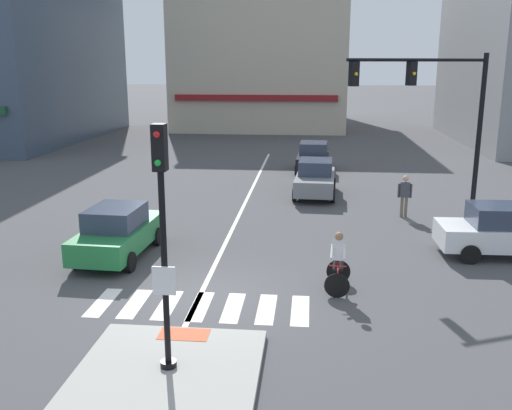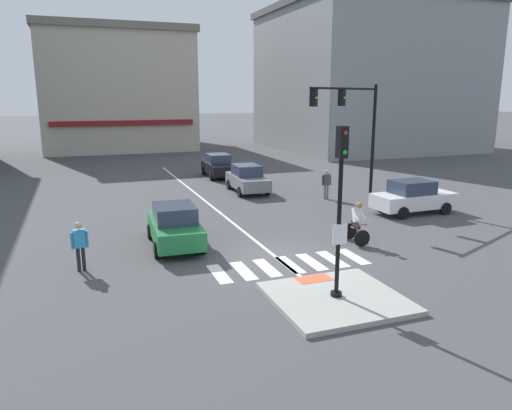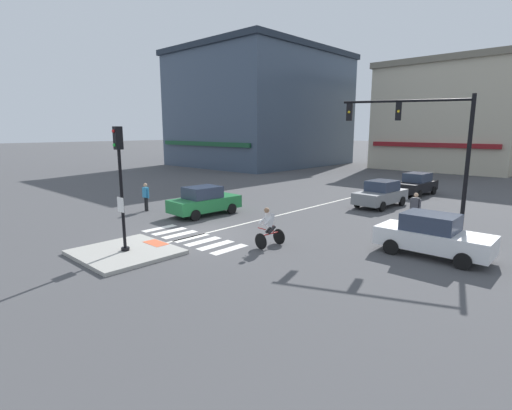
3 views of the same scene
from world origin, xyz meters
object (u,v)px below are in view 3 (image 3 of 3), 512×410
at_px(cyclist, 269,226).
at_px(signal_pole, 120,178).
at_px(traffic_light_mast, 426,138).
at_px(pedestrian_waiting_far_side, 415,206).
at_px(car_white_cross_right, 433,235).
at_px(pedestrian_at_curb_left, 146,195).
at_px(car_grey_eastbound_far, 381,194).
at_px(car_green_westbound_near, 204,201).
at_px(car_black_eastbound_distant, 416,184).

bearing_deg(cyclist, signal_pole, -127.39).
distance_m(traffic_light_mast, cyclist, 8.16).
bearing_deg(pedestrian_waiting_far_side, car_white_cross_right, -61.80).
distance_m(cyclist, pedestrian_at_curb_left, 10.16).
xyz_separation_m(car_grey_eastbound_far, cyclist, (0.56, -11.31, 0.06)).
height_order(traffic_light_mast, cyclist, traffic_light_mast).
bearing_deg(signal_pole, car_green_westbound_near, 116.08).
relative_size(cyclist, pedestrian_waiting_far_side, 1.01).
bearing_deg(traffic_light_mast, car_grey_eastbound_far, 130.70).
bearing_deg(traffic_light_mast, car_green_westbound_near, -157.81).
distance_m(traffic_light_mast, pedestrian_at_curb_left, 15.42).
height_order(car_green_westbound_near, pedestrian_waiting_far_side, pedestrian_waiting_far_side).
distance_m(car_black_eastbound_distant, car_green_westbound_near, 16.31).
xyz_separation_m(car_grey_eastbound_far, car_white_cross_right, (5.87, -7.92, 0.00)).
bearing_deg(car_grey_eastbound_far, car_green_westbound_near, -123.88).
relative_size(car_green_westbound_near, pedestrian_waiting_far_side, 2.50).
relative_size(car_black_eastbound_distant, pedestrian_waiting_far_side, 2.49).
xyz_separation_m(signal_pole, pedestrian_at_curb_left, (-6.69, 5.02, -2.02)).
height_order(car_white_cross_right, pedestrian_waiting_far_side, pedestrian_waiting_far_side).
xyz_separation_m(car_white_cross_right, pedestrian_at_curb_left, (-15.46, -2.89, 0.17)).
bearing_deg(car_green_westbound_near, car_grey_eastbound_far, 56.12).
distance_m(car_green_westbound_near, cyclist, 7.05).
height_order(signal_pole, car_black_eastbound_distant, signal_pole).
bearing_deg(signal_pole, pedestrian_waiting_far_side, 62.72).
distance_m(car_green_westbound_near, pedestrian_at_curb_left, 3.80).
bearing_deg(car_green_westbound_near, pedestrian_at_curb_left, -154.48).
relative_size(car_white_cross_right, cyclist, 2.46).
height_order(signal_pole, pedestrian_at_curb_left, signal_pole).
xyz_separation_m(cyclist, pedestrian_at_curb_left, (-10.15, 0.49, 0.11)).
distance_m(car_grey_eastbound_far, car_white_cross_right, 9.86).
distance_m(signal_pole, car_grey_eastbound_far, 16.25).
relative_size(traffic_light_mast, car_green_westbound_near, 1.50).
bearing_deg(cyclist, car_white_cross_right, 32.54).
distance_m(cyclist, pedestrian_waiting_far_side, 8.37).
xyz_separation_m(signal_pole, cyclist, (3.46, 4.53, -2.13)).
relative_size(car_grey_eastbound_far, pedestrian_waiting_far_side, 2.50).
xyz_separation_m(car_green_westbound_near, pedestrian_waiting_far_side, (9.64, 5.71, 0.17)).
xyz_separation_m(traffic_light_mast, car_black_eastbound_distant, (-4.33, 10.89, -3.59)).
bearing_deg(car_white_cross_right, signal_pole, -137.92).
bearing_deg(pedestrian_waiting_far_side, car_black_eastbound_distant, 110.73).
bearing_deg(pedestrian_at_curb_left, car_green_westbound_near, 25.52).
bearing_deg(traffic_light_mast, car_black_eastbound_distant, 111.69).
distance_m(car_grey_eastbound_far, cyclist, 11.32).
relative_size(car_black_eastbound_distant, cyclist, 2.48).
bearing_deg(pedestrian_at_curb_left, car_grey_eastbound_far, 48.43).
bearing_deg(car_grey_eastbound_far, cyclist, -87.16).
distance_m(signal_pole, car_black_eastbound_distant, 22.08).
distance_m(car_white_cross_right, pedestrian_waiting_far_side, 5.06).
height_order(cyclist, pedestrian_at_curb_left, cyclist).
relative_size(car_green_westbound_near, car_white_cross_right, 1.01).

